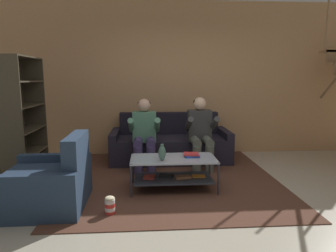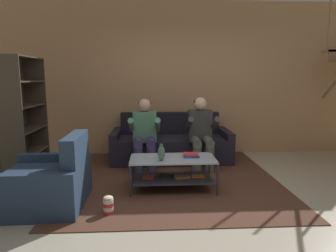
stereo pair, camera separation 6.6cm
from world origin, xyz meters
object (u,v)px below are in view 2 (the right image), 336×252
(vase, at_px, (161,153))
(armchair, at_px, (48,183))
(coffee_table, at_px, (173,169))
(couch, at_px, (171,145))
(person_seated_right, at_px, (201,130))
(person_seated_left, at_px, (145,131))
(popcorn_tub, at_px, (108,205))
(bookshelf, at_px, (22,133))
(book_stack, at_px, (191,155))

(vase, bearing_deg, armchair, -166.08)
(coffee_table, height_order, armchair, armchair)
(couch, height_order, person_seated_right, person_seated_right)
(person_seated_left, relative_size, popcorn_tub, 5.56)
(bookshelf, relative_size, armchair, 1.87)
(couch, relative_size, popcorn_tub, 10.19)
(armchair, bearing_deg, couch, 50.66)
(book_stack, xyz_separation_m, popcorn_tub, (-1.01, -0.73, -0.36))
(couch, relative_size, book_stack, 9.58)
(person_seated_left, relative_size, person_seated_right, 0.98)
(armchair, bearing_deg, bookshelf, 123.07)
(book_stack, bearing_deg, person_seated_right, 72.67)
(vase, bearing_deg, bookshelf, 158.99)
(vase, height_order, popcorn_tub, vase)
(couch, xyz_separation_m, bookshelf, (-2.28, -0.77, 0.38))
(person_seated_left, height_order, popcorn_tub, person_seated_left)
(armchair, bearing_deg, vase, 13.92)
(person_seated_left, bearing_deg, armchair, -128.48)
(vase, xyz_separation_m, popcorn_tub, (-0.60, -0.59, -0.43))
(coffee_table, bearing_deg, couch, 87.19)
(bookshelf, bearing_deg, coffee_table, -16.97)
(book_stack, relative_size, armchair, 0.23)
(person_seated_right, distance_m, book_stack, 0.96)
(person_seated_right, xyz_separation_m, coffee_table, (-0.53, -0.93, -0.35))
(book_stack, distance_m, armchair, 1.80)
(armchair, bearing_deg, coffee_table, 16.68)
(person_seated_left, bearing_deg, bookshelf, -171.96)
(book_stack, distance_m, bookshelf, 2.54)
(armchair, bearing_deg, person_seated_right, 34.40)
(vase, relative_size, popcorn_tub, 1.05)
(coffee_table, xyz_separation_m, bookshelf, (-2.20, 0.67, 0.38))
(couch, distance_m, person_seated_right, 0.78)
(coffee_table, xyz_separation_m, vase, (-0.15, -0.11, 0.25))
(coffee_table, relative_size, vase, 5.21)
(couch, relative_size, person_seated_right, 1.80)
(person_seated_right, bearing_deg, person_seated_left, -179.88)
(person_seated_left, xyz_separation_m, person_seated_right, (0.92, 0.00, 0.01))
(popcorn_tub, bearing_deg, coffee_table, 42.77)
(book_stack, bearing_deg, popcorn_tub, -143.91)
(person_seated_right, xyz_separation_m, popcorn_tub, (-1.29, -1.63, -0.53))
(bookshelf, bearing_deg, popcorn_tub, -43.49)
(person_seated_left, height_order, vase, person_seated_left)
(couch, distance_m, coffee_table, 1.45)
(armchair, bearing_deg, book_stack, 15.40)
(coffee_table, height_order, popcorn_tub, coffee_table)
(book_stack, relative_size, popcorn_tub, 1.06)
(bookshelf, bearing_deg, couch, 18.79)
(couch, bearing_deg, coffee_table, -92.81)
(person_seated_right, height_order, book_stack, person_seated_right)
(coffee_table, distance_m, popcorn_tub, 1.05)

